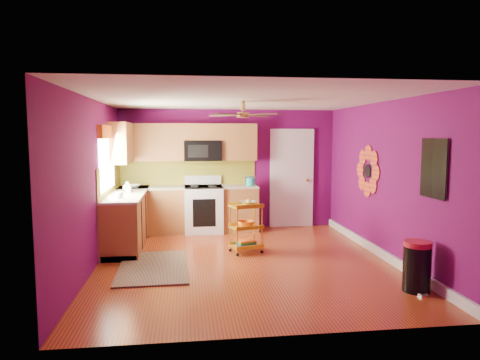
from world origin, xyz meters
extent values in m
plane|color=maroon|center=(0.00, 0.00, 0.00)|extent=(5.00, 5.00, 0.00)
cube|color=#620B55|center=(0.00, 2.50, 1.25)|extent=(4.50, 0.04, 2.50)
cube|color=#620B55|center=(0.00, -2.50, 1.25)|extent=(4.50, 0.04, 2.50)
cube|color=#620B55|center=(-2.25, 0.00, 1.25)|extent=(0.04, 5.00, 2.50)
cube|color=#620B55|center=(2.25, 0.00, 1.25)|extent=(0.04, 5.00, 2.50)
cube|color=silver|center=(0.00, 0.00, 2.50)|extent=(4.50, 5.00, 0.04)
cube|color=white|center=(2.22, 0.00, 0.07)|extent=(0.05, 4.90, 0.14)
cube|color=brown|center=(-1.95, 1.35, 0.45)|extent=(0.60, 2.30, 0.90)
cube|color=brown|center=(-0.85, 2.20, 0.45)|extent=(2.80, 0.60, 0.90)
cube|color=beige|center=(-1.95, 1.35, 0.92)|extent=(0.63, 2.30, 0.04)
cube|color=beige|center=(-0.85, 2.20, 0.92)|extent=(2.80, 0.63, 0.04)
cube|color=black|center=(-1.95, 1.35, 0.05)|extent=(0.54, 2.30, 0.10)
cube|color=black|center=(-0.85, 2.20, 0.05)|extent=(2.80, 0.54, 0.10)
cube|color=white|center=(-0.55, 2.17, 0.46)|extent=(0.76, 0.66, 0.92)
cube|color=black|center=(-0.55, 2.17, 0.93)|extent=(0.76, 0.62, 0.03)
cube|color=white|center=(-0.55, 2.45, 1.04)|extent=(0.76, 0.06, 0.18)
cube|color=black|center=(-0.55, 1.84, 0.45)|extent=(0.45, 0.02, 0.55)
cube|color=brown|center=(-1.59, 2.33, 1.83)|extent=(1.32, 0.33, 0.75)
cube|color=brown|center=(0.19, 2.33, 1.83)|extent=(0.72, 0.33, 0.75)
cube|color=brown|center=(-0.55, 2.33, 2.03)|extent=(0.76, 0.33, 0.34)
cube|color=brown|center=(-2.08, 1.85, 1.83)|extent=(0.33, 1.30, 0.75)
cube|color=black|center=(-0.55, 2.30, 1.65)|extent=(0.76, 0.38, 0.40)
cube|color=#676517|center=(-0.85, 2.49, 1.20)|extent=(2.80, 0.01, 0.51)
cube|color=#676517|center=(-2.24, 1.35, 1.20)|extent=(0.01, 2.30, 0.51)
cube|color=white|center=(-2.23, 1.05, 1.55)|extent=(0.03, 1.20, 1.00)
cube|color=orange|center=(-2.20, 1.05, 2.02)|extent=(0.08, 1.35, 0.22)
cube|color=white|center=(1.35, 2.48, 1.02)|extent=(0.85, 0.04, 2.05)
cube|color=white|center=(1.35, 2.46, 1.02)|extent=(0.95, 0.02, 2.15)
sphere|color=#BF8C3F|center=(1.67, 2.42, 1.00)|extent=(0.07, 0.07, 0.07)
cylinder|color=black|center=(2.23, 0.60, 1.35)|extent=(0.01, 0.24, 0.24)
cube|color=#167592|center=(2.23, -1.40, 1.55)|extent=(0.03, 0.52, 0.72)
cube|color=black|center=(2.21, -1.40, 1.55)|extent=(0.01, 0.56, 0.76)
cylinder|color=#BF8C3F|center=(0.00, 0.20, 2.42)|extent=(0.06, 0.06, 0.16)
cylinder|color=#BF8C3F|center=(0.00, 0.20, 2.28)|extent=(0.20, 0.20, 0.08)
cube|color=#4C2D19|center=(0.27, 0.47, 2.28)|extent=(0.47, 0.47, 0.01)
cube|color=#4C2D19|center=(-0.27, 0.47, 2.28)|extent=(0.47, 0.47, 0.01)
cube|color=#4C2D19|center=(-0.27, -0.07, 2.28)|extent=(0.47, 0.47, 0.01)
cube|color=#4C2D19|center=(0.27, -0.07, 2.28)|extent=(0.47, 0.47, 0.01)
cube|color=black|center=(-1.39, -0.13, 0.01)|extent=(1.06, 1.67, 0.02)
cylinder|color=gold|center=(-0.08, 0.32, 0.42)|extent=(0.02, 0.02, 0.77)
cylinder|color=gold|center=(0.35, 0.44, 0.42)|extent=(0.02, 0.02, 0.77)
cylinder|color=gold|center=(-0.17, 0.61, 0.42)|extent=(0.02, 0.02, 0.77)
cylinder|color=gold|center=(0.26, 0.74, 0.42)|extent=(0.02, 0.02, 0.77)
sphere|color=black|center=(-0.08, 0.32, 0.03)|extent=(0.05, 0.05, 0.05)
sphere|color=black|center=(0.35, 0.44, 0.03)|extent=(0.05, 0.05, 0.05)
sphere|color=black|center=(-0.17, 0.61, 0.03)|extent=(0.05, 0.05, 0.05)
sphere|color=black|center=(0.26, 0.74, 0.03)|extent=(0.05, 0.05, 0.05)
cube|color=gold|center=(0.09, 0.53, 0.79)|extent=(0.58, 0.49, 0.03)
cube|color=gold|center=(0.09, 0.53, 0.44)|extent=(0.58, 0.49, 0.03)
cube|color=gold|center=(0.09, 0.53, 0.11)|extent=(0.58, 0.49, 0.03)
imported|color=beige|center=(0.14, 0.54, 0.84)|extent=(0.34, 0.34, 0.07)
sphere|color=yellow|center=(0.14, 0.54, 0.86)|extent=(0.09, 0.09, 0.09)
imported|color=orange|center=(0.09, 0.53, 0.49)|extent=(0.35, 0.35, 0.09)
cube|color=navy|center=(0.09, 0.53, 0.14)|extent=(0.34, 0.29, 0.04)
cube|color=#267233|center=(0.09, 0.53, 0.18)|extent=(0.34, 0.29, 0.03)
cube|color=orange|center=(0.09, 0.53, 0.20)|extent=(0.34, 0.29, 0.03)
cylinder|color=black|center=(1.98, -1.52, 0.29)|extent=(0.42, 0.42, 0.58)
cylinder|color=#AD182D|center=(1.98, -1.52, 0.61)|extent=(0.34, 0.34, 0.07)
cube|color=beige|center=(1.98, -1.69, 0.01)|extent=(0.13, 0.09, 0.03)
cylinder|color=#16AA9F|center=(0.40, 2.15, 1.02)|extent=(0.18, 0.18, 0.16)
sphere|color=#16AA9F|center=(0.40, 2.15, 1.12)|extent=(0.06, 0.06, 0.06)
cube|color=beige|center=(0.40, 2.19, 1.03)|extent=(0.22, 0.15, 0.18)
imported|color=#EA3F72|center=(-1.93, 1.40, 1.04)|extent=(0.09, 0.09, 0.20)
imported|color=white|center=(-1.98, 1.53, 1.03)|extent=(0.14, 0.14, 0.18)
imported|color=white|center=(-1.91, 2.10, 0.97)|extent=(0.26, 0.26, 0.06)
imported|color=white|center=(-1.98, 0.67, 0.99)|extent=(0.13, 0.13, 0.10)
camera|label=1|loc=(-0.88, -6.44, 1.97)|focal=32.00mm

